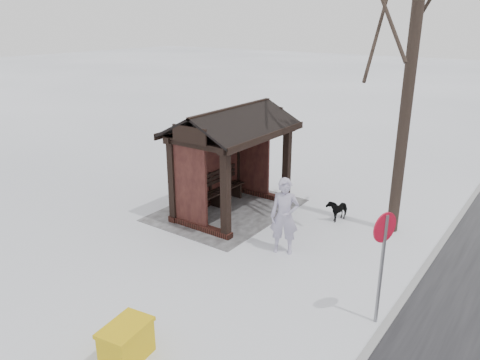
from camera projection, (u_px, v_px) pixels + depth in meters
The scene contains 8 objects.
ground at pixel (233, 212), 13.71m from camera, with size 120.00×120.00×0.00m, color white.
kerb at pixel (426, 267), 10.67m from camera, with size 120.00×0.15×0.06m, color gray.
trampled_patch at pixel (227, 210), 13.82m from camera, with size 4.20×3.20×0.02m, color gray.
bus_shelter at pixel (228, 139), 13.08m from camera, with size 3.60×2.40×3.09m.
pedestrian at pixel (285, 216), 11.07m from camera, with size 0.68×0.45×1.87m, color #A8A1BD.
dog at pixel (337, 209), 13.11m from camera, with size 0.33×0.73×0.61m, color black.
grit_bin at pixel (126, 342), 7.70m from camera, with size 0.93×0.71×0.66m.
road_sign at pixel (383, 244), 8.25m from camera, with size 0.54×0.22×2.21m.
Camera 1 is at (10.13, 7.56, 5.40)m, focal length 35.00 mm.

